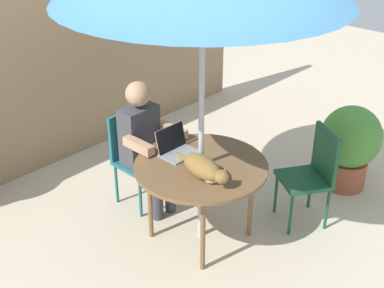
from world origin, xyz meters
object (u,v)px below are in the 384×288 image
(patio_table, at_px, (201,170))
(potted_plant_near_fence, at_px, (350,143))
(cat, at_px, (204,168))
(person_seated, at_px, (145,140))
(chair_occupied, at_px, (134,151))
(laptop, at_px, (175,146))
(chair_empty, at_px, (314,170))

(patio_table, xyz_separation_m, potted_plant_near_fence, (1.59, -0.50, -0.19))
(cat, bearing_deg, potted_plant_near_fence, -11.36)
(person_seated, xyz_separation_m, potted_plant_near_fence, (1.59, -1.18, -0.22))
(chair_occupied, xyz_separation_m, potted_plant_near_fence, (1.59, -1.34, -0.05))
(patio_table, height_order, laptop, laptop)
(chair_empty, relative_size, cat, 1.38)
(patio_table, xyz_separation_m, laptop, (-0.01, 0.29, 0.12))
(person_seated, relative_size, laptop, 4.06)
(chair_occupied, distance_m, potted_plant_near_fence, 2.08)
(cat, bearing_deg, person_seated, 81.00)
(chair_empty, xyz_separation_m, cat, (-0.98, 0.39, 0.28))
(chair_empty, distance_m, person_seated, 1.50)
(chair_occupied, bearing_deg, laptop, -90.58)
(chair_empty, relative_size, potted_plant_near_fence, 1.04)
(person_seated, distance_m, laptop, 0.39)
(chair_occupied, height_order, potted_plant_near_fence, chair_occupied)
(person_seated, bearing_deg, potted_plant_near_fence, -36.54)
(potted_plant_near_fence, bearing_deg, chair_empty, -176.44)
(patio_table, relative_size, chair_empty, 1.23)
(person_seated, bearing_deg, patio_table, -90.00)
(chair_occupied, relative_size, potted_plant_near_fence, 1.04)
(chair_empty, bearing_deg, person_seated, 124.78)
(chair_empty, distance_m, potted_plant_near_fence, 0.74)
(person_seated, height_order, cat, person_seated)
(laptop, bearing_deg, chair_occupied, 89.42)
(laptop, bearing_deg, chair_empty, -44.49)
(laptop, height_order, potted_plant_near_fence, laptop)
(laptop, bearing_deg, potted_plant_near_fence, -26.47)
(patio_table, distance_m, laptop, 0.32)
(patio_table, relative_size, laptop, 3.61)
(patio_table, height_order, potted_plant_near_fence, potted_plant_near_fence)
(patio_table, bearing_deg, chair_empty, -32.74)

